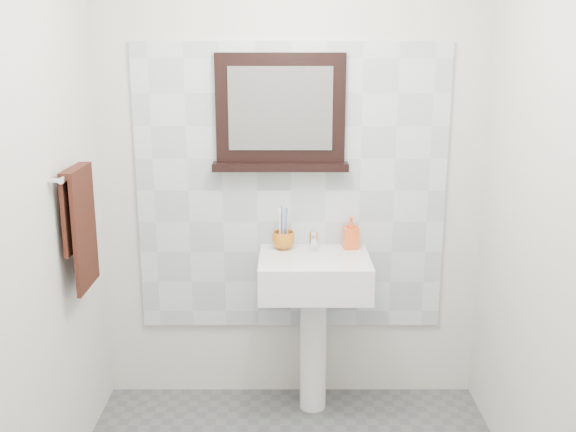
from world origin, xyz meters
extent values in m
cube|color=silver|center=(0.00, 1.10, 1.25)|extent=(2.00, 0.01, 2.50)
cube|color=silver|center=(0.00, -1.10, 1.25)|extent=(2.00, 0.01, 2.50)
cube|color=silver|center=(-1.00, 0.00, 1.25)|extent=(0.01, 2.20, 2.50)
cube|color=silver|center=(1.00, 0.00, 1.25)|extent=(0.01, 2.20, 2.50)
cube|color=silver|center=(0.00, 1.09, 1.15)|extent=(1.60, 0.02, 1.50)
cylinder|color=white|center=(0.12, 0.92, 0.34)|extent=(0.14, 0.14, 0.68)
cube|color=white|center=(0.12, 0.86, 0.77)|extent=(0.55, 0.44, 0.18)
cylinder|color=silver|center=(0.12, 0.84, 0.85)|extent=(0.32, 0.32, 0.02)
cylinder|color=#4C4C4F|center=(0.12, 0.84, 0.86)|extent=(0.04, 0.04, 0.00)
cylinder|color=silver|center=(0.12, 1.01, 0.91)|extent=(0.04, 0.04, 0.09)
cylinder|color=silver|center=(0.12, 0.96, 0.93)|extent=(0.02, 0.10, 0.02)
cube|color=silver|center=(0.12, 1.02, 0.96)|extent=(0.02, 0.07, 0.01)
imported|color=#C46D17|center=(-0.04, 1.00, 0.91)|extent=(0.14, 0.14, 0.09)
cylinder|color=white|center=(-0.06, 0.99, 0.97)|extent=(0.01, 0.01, 0.19)
cube|color=white|center=(-0.06, 0.99, 1.07)|extent=(0.01, 0.01, 0.03)
cylinder|color=#4E74B3|center=(-0.02, 0.99, 0.97)|extent=(0.01, 0.01, 0.19)
cube|color=#4E74B3|center=(-0.02, 0.99, 1.07)|extent=(0.01, 0.01, 0.03)
cylinder|color=white|center=(-0.04, 1.02, 0.97)|extent=(0.01, 0.01, 0.19)
cube|color=white|center=(-0.04, 1.02, 1.07)|extent=(0.01, 0.01, 0.03)
cylinder|color=#4E74B3|center=(-0.05, 1.01, 0.97)|extent=(0.01, 0.01, 0.19)
cube|color=#4E74B3|center=(-0.05, 1.01, 1.07)|extent=(0.01, 0.01, 0.03)
cylinder|color=white|center=(-0.02, 1.01, 0.97)|extent=(0.01, 0.01, 0.19)
cube|color=white|center=(-0.02, 1.01, 1.07)|extent=(0.01, 0.01, 0.03)
imported|color=red|center=(0.31, 1.01, 0.94)|extent=(0.08, 0.08, 0.17)
cube|color=black|center=(-0.05, 1.07, 1.58)|extent=(0.65, 0.06, 0.54)
cube|color=#99999E|center=(-0.05, 1.03, 1.58)|extent=(0.52, 0.01, 0.41)
cube|color=black|center=(-0.05, 1.04, 1.28)|extent=(0.69, 0.11, 0.04)
cylinder|color=silver|center=(-0.94, 0.56, 1.35)|extent=(0.03, 0.40, 0.03)
cylinder|color=silver|center=(-0.97, 0.37, 1.35)|extent=(0.05, 0.02, 0.02)
cylinder|color=silver|center=(-0.97, 0.75, 1.35)|extent=(0.05, 0.02, 0.02)
cube|color=black|center=(-0.93, 0.56, 1.08)|extent=(0.02, 0.30, 0.52)
cube|color=black|center=(-0.96, 0.56, 1.17)|extent=(0.02, 0.30, 0.34)
cube|color=black|center=(-0.94, 0.56, 1.35)|extent=(0.06, 0.30, 0.03)
camera|label=1|loc=(-0.02, -2.33, 1.89)|focal=42.00mm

